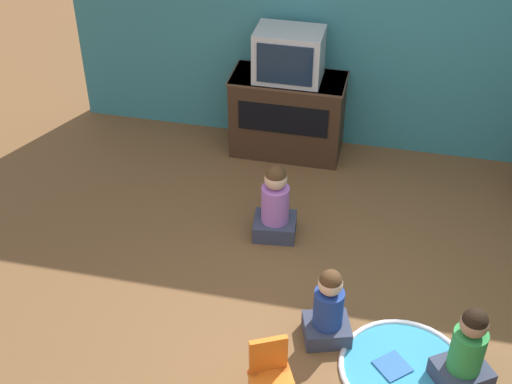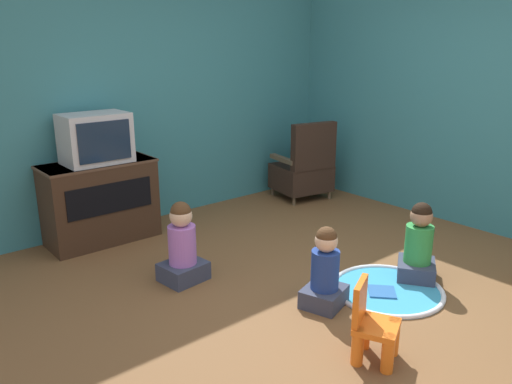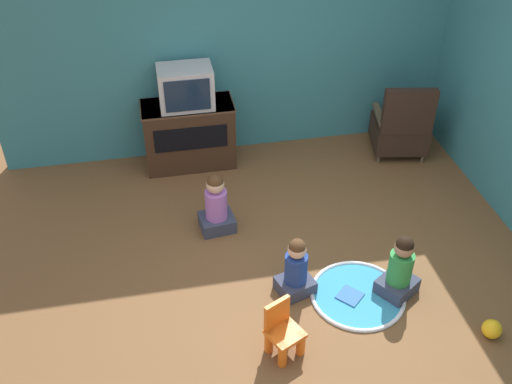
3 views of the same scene
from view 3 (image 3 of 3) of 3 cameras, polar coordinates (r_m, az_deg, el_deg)
ground_plane at (r=5.62m, az=5.44°, el=-8.28°), size 30.00×30.00×0.00m
wall_back at (r=6.76m, az=-2.59°, el=14.88°), size 5.28×0.12×2.86m
tv_cabinet at (r=6.89m, az=-6.38°, el=5.53°), size 1.03×0.48×0.77m
television at (r=6.58m, az=-6.72°, el=9.89°), size 0.59×0.40×0.46m
black_armchair at (r=7.24m, az=13.65°, el=5.92°), size 0.70×0.67×0.95m
yellow_kid_chair at (r=4.91m, az=2.60°, el=-13.31°), size 0.34×0.34×0.49m
play_mat at (r=5.52m, az=9.64°, el=-9.64°), size 0.86×0.86×0.04m
child_watching_left at (r=5.32m, az=3.82°, el=-7.40°), size 0.38×0.35×0.61m
child_watching_center at (r=5.96m, az=-3.80°, el=-1.32°), size 0.37×0.33×0.66m
child_watching_right at (r=5.44m, az=13.55°, el=-7.17°), size 0.43×0.42×0.64m
toy_ball at (r=5.46m, az=21.55°, el=-12.04°), size 0.16×0.16×0.16m
book at (r=5.49m, az=8.93°, el=-9.78°), size 0.28×0.28×0.02m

